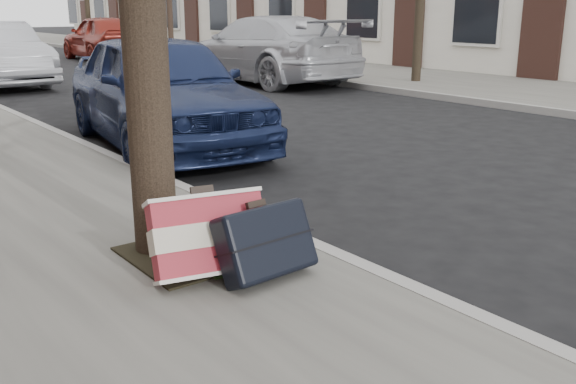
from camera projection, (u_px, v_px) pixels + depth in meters
ground at (527, 255)px, 4.57m from camera, size 120.00×120.00×0.00m
far_sidewalk at (248, 61)px, 20.55m from camera, size 4.00×70.00×0.12m
dirt_patch at (196, 253)px, 4.28m from camera, size 0.85×0.85×0.02m
suitcase_red at (208, 236)px, 3.85m from camera, size 0.75×0.52×0.52m
suitcase_navy at (265, 241)px, 3.83m from camera, size 0.62×0.38×0.47m
car_near_front at (162, 89)px, 8.02m from camera, size 2.36×4.43×1.44m
car_far_front at (264, 49)px, 14.94m from camera, size 2.20×5.30×1.53m
car_far_back at (104, 37)px, 21.28m from camera, size 2.05×4.53×1.51m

